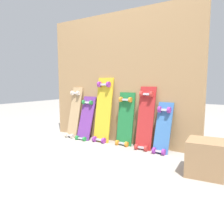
% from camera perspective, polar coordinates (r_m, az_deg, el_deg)
% --- Properties ---
extents(ground_plane, '(12.00, 12.00, 0.00)m').
position_cam_1_polar(ground_plane, '(2.95, 0.76, -7.61)').
color(ground_plane, '#9E9991').
extents(plywood_wall_panel, '(2.11, 0.04, 1.62)m').
position_cam_1_polar(plywood_wall_panel, '(2.91, 1.56, 8.32)').
color(plywood_wall_panel, tan).
rests_on(plywood_wall_panel, ground).
extents(skateboard_natural, '(0.17, 0.24, 0.76)m').
position_cam_1_polar(skateboard_natural, '(3.25, -9.49, -0.61)').
color(skateboard_natural, tan).
rests_on(skateboard_natural, ground).
extents(skateboard_purple, '(0.21, 0.25, 0.65)m').
position_cam_1_polar(skateboard_purple, '(3.10, -6.62, -2.16)').
color(skateboard_purple, '#6B338C').
rests_on(skateboard_purple, ground).
extents(skateboard_yellow, '(0.23, 0.21, 0.88)m').
position_cam_1_polar(skateboard_yellow, '(2.94, -2.27, -0.06)').
color(skateboard_yellow, gold).
rests_on(skateboard_yellow, ground).
extents(skateboard_green, '(0.21, 0.17, 0.71)m').
position_cam_1_polar(skateboard_green, '(2.79, 3.31, -2.40)').
color(skateboard_green, '#1E7238').
rests_on(skateboard_green, ground).
extents(skateboard_red, '(0.20, 0.21, 0.78)m').
position_cam_1_polar(skateboard_red, '(2.64, 8.30, -2.22)').
color(skateboard_red, '#B22626').
rests_on(skateboard_red, ground).
extents(skateboard_blue, '(0.17, 0.23, 0.61)m').
position_cam_1_polar(skateboard_blue, '(2.55, 12.55, -4.58)').
color(skateboard_blue, '#386BAD').
rests_on(skateboard_blue, ground).
extents(wooden_crate, '(0.33, 0.33, 0.30)m').
position_cam_1_polar(wooden_crate, '(2.08, 22.41, -10.51)').
color(wooden_crate, '#99724C').
rests_on(wooden_crate, ground).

